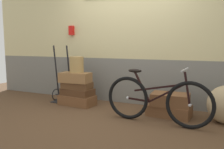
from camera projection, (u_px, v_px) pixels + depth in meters
name	position (u px, v px, depth m)	size (l,w,h in m)	color
ground	(113.00, 115.00, 4.10)	(8.86, 5.20, 0.06)	#513823
station_building	(131.00, 32.00, 4.67)	(6.86, 0.74, 2.87)	slate
suitcase_0	(77.00, 100.00, 4.62)	(0.71, 0.37, 0.19)	brown
suitcase_1	(77.00, 92.00, 4.61)	(0.63, 0.35, 0.14)	#4C2D19
suitcase_2	(77.00, 85.00, 4.60)	(0.56, 0.33, 0.12)	brown
suitcase_3	(75.00, 77.00, 4.55)	(0.60, 0.31, 0.19)	olive
suitcase_4	(169.00, 110.00, 3.91)	(0.70, 0.41, 0.19)	brown
suitcase_5	(170.00, 99.00, 3.85)	(0.61, 0.40, 0.20)	brown
wicker_basket	(77.00, 65.00, 4.53)	(0.27, 0.27, 0.31)	#A8844C
luggage_trolley	(62.00, 88.00, 4.90)	(0.41, 0.34, 1.17)	black
bicycle	(156.00, 100.00, 3.51)	(1.65, 0.46, 0.86)	black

